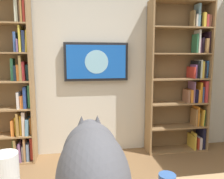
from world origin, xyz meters
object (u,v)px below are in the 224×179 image
bookshelf_left (185,79)px  bookshelf_right (9,86)px  cat (92,172)px  wall_mounted_tv (96,62)px

bookshelf_left → bookshelf_right: bearing=0.0°
bookshelf_left → cat: 2.77m
bookshelf_left → cat: size_ratio=3.66×
bookshelf_left → bookshelf_right: (2.46, 0.00, -0.05)m
bookshelf_right → cat: bearing=111.7°
bookshelf_left → bookshelf_right: size_ratio=1.00×
bookshelf_right → wall_mounted_tv: size_ratio=2.44×
bookshelf_left → wall_mounted_tv: size_ratio=2.43×
cat → bookshelf_right: bearing=-68.3°
bookshelf_right → wall_mounted_tv: bearing=-175.8°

